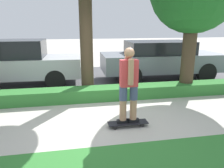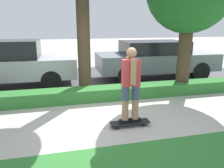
{
  "view_description": "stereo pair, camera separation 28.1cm",
  "coord_description": "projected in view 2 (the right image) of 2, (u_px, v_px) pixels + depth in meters",
  "views": [
    {
      "loc": [
        -0.82,
        -4.5,
        2.14
      ],
      "look_at": [
        0.12,
        0.6,
        0.73
      ],
      "focal_mm": 35.0,
      "sensor_mm": 36.0,
      "label": 1
    },
    {
      "loc": [
        -1.09,
        -4.44,
        2.14
      ],
      "look_at": [
        0.12,
        0.6,
        0.73
      ],
      "focal_mm": 35.0,
      "sensor_mm": 36.0,
      "label": 2
    }
  ],
  "objects": [
    {
      "name": "ground_plane",
      "position": [
        113.0,
        122.0,
        4.97
      ],
      "size": [
        60.0,
        60.0,
        0.0
      ],
      "primitive_type": "plane",
      "color": "#ADA89E"
    },
    {
      "name": "street_asphalt",
      "position": [
        88.0,
        79.0,
        8.91
      ],
      "size": [
        14.15,
        5.0,
        0.01
      ],
      "color": "#474749",
      "rests_on": "ground_plane"
    },
    {
      "name": "skater_person",
      "position": [
        131.0,
        84.0,
        4.52
      ],
      "size": [
        0.49,
        0.41,
        1.61
      ],
      "color": "black",
      "rests_on": "skateboard"
    },
    {
      "name": "hedge_row",
      "position": [
        100.0,
        93.0,
        6.43
      ],
      "size": [
        14.15,
        0.6,
        0.36
      ],
      "color": "#2D702D",
      "rests_on": "ground_plane"
    },
    {
      "name": "skateboard",
      "position": [
        130.0,
        123.0,
        4.75
      ],
      "size": [
        0.87,
        0.24,
        0.1
      ],
      "color": "black",
      "rests_on": "ground_plane"
    },
    {
      "name": "parked_car_middle",
      "position": [
        155.0,
        58.0,
        8.82
      ],
      "size": [
        4.78,
        1.94,
        1.52
      ],
      "rotation": [
        0.0,
        0.0,
        -0.02
      ],
      "color": "slate",
      "rests_on": "ground_plane"
    },
    {
      "name": "parked_car_front",
      "position": [
        7.0,
        63.0,
        7.58
      ],
      "size": [
        4.65,
        1.82,
        1.63
      ],
      "rotation": [
        0.0,
        0.0,
        -0.02
      ],
      "color": "#B7B7BC",
      "rests_on": "ground_plane"
    }
  ]
}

